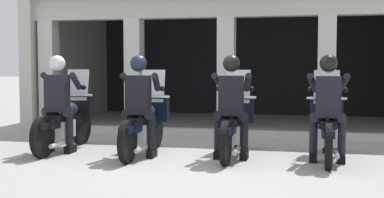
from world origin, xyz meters
name	(u,v)px	position (x,y,z in m)	size (l,w,h in m)	color
ground_plane	(218,133)	(0.00, 3.00, 0.00)	(80.00, 80.00, 0.00)	#999993
station_building	(241,45)	(0.16, 5.43, 1.91)	(9.21, 4.71, 3.00)	black
kerb_strip	(222,133)	(0.16, 2.61, 0.06)	(8.71, 0.24, 0.12)	#B7B5AD
motorcycle_far_left	(67,120)	(-2.13, 0.36, 0.50)	(0.62, 2.04, 1.35)	black
police_officer_far_left	(58,95)	(-2.13, 0.08, 0.94)	(0.63, 0.61, 1.58)	black
motorcycle_center_left	(145,123)	(-0.71, 0.25, 0.50)	(0.62, 2.04, 1.35)	black
police_officer_center_left	(139,97)	(-0.71, -0.04, 0.94)	(0.63, 0.61, 1.58)	black
motorcycle_center_right	(234,124)	(0.71, 0.40, 0.50)	(0.62, 2.04, 1.35)	black
police_officer_center_right	(231,98)	(0.71, 0.12, 0.94)	(0.63, 0.61, 1.58)	black
motorcycle_far_right	(327,126)	(2.13, 0.43, 0.50)	(0.62, 2.04, 1.35)	black
police_officer_far_right	(328,99)	(2.13, 0.15, 0.94)	(0.63, 0.61, 1.58)	black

